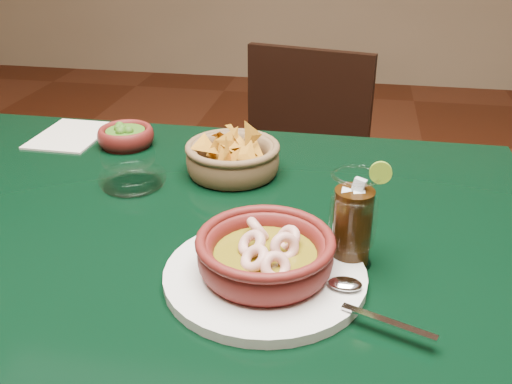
% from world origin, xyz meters
% --- Properties ---
extents(dining_table, '(1.20, 0.80, 0.75)m').
position_xyz_m(dining_table, '(0.00, 0.00, 0.65)').
color(dining_table, black).
rests_on(dining_table, ground).
extents(dining_chair, '(0.46, 0.46, 0.84)m').
position_xyz_m(dining_chair, '(0.12, 0.70, 0.46)').
color(dining_chair, black).
rests_on(dining_chair, ground).
extents(shrimp_plate, '(0.35, 0.27, 0.08)m').
position_xyz_m(shrimp_plate, '(0.18, -0.16, 0.78)').
color(shrimp_plate, silver).
rests_on(shrimp_plate, dining_table).
extents(chip_basket, '(0.21, 0.21, 0.13)m').
position_xyz_m(chip_basket, '(0.06, 0.16, 0.78)').
color(chip_basket, brown).
rests_on(chip_basket, dining_table).
extents(guacamole_ramekin, '(0.13, 0.13, 0.05)m').
position_xyz_m(guacamole_ramekin, '(-0.19, 0.26, 0.77)').
color(guacamole_ramekin, '#511412').
rests_on(guacamole_ramekin, dining_table).
extents(cola_drink, '(0.14, 0.14, 0.16)m').
position_xyz_m(cola_drink, '(0.29, -0.09, 0.82)').
color(cola_drink, white).
rests_on(cola_drink, dining_table).
extents(glass_ashtray, '(0.13, 0.13, 0.03)m').
position_xyz_m(glass_ashtray, '(-0.10, 0.08, 0.76)').
color(glass_ashtray, white).
rests_on(glass_ashtray, dining_table).
extents(paper_menu, '(0.14, 0.18, 0.00)m').
position_xyz_m(paper_menu, '(-0.33, 0.29, 0.75)').
color(paper_menu, beige).
rests_on(paper_menu, dining_table).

